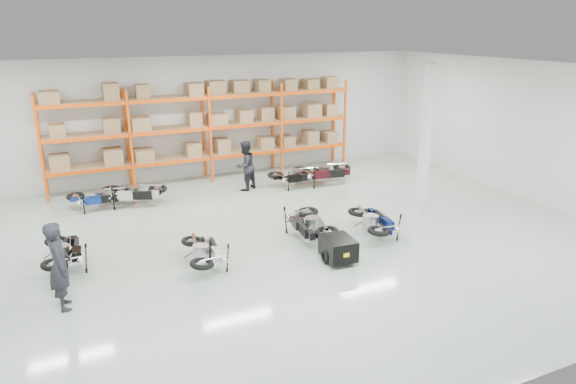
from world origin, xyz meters
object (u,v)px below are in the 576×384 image
person_left (60,266)px  moto_black_far_left (64,248)px  moto_back_d (324,168)px  moto_back_b (133,189)px  person_back (245,166)px  trailer (338,248)px  moto_touring_right (309,219)px  moto_blue_centre (375,217)px  moto_back_a (98,193)px  moto_silver_left (205,248)px  moto_back_c (296,172)px

person_left → moto_black_far_left: bearing=-6.1°
moto_back_d → moto_black_far_left: bearing=120.2°
moto_back_b → person_back: 3.87m
moto_back_b → person_left: size_ratio=0.96×
moto_black_far_left → moto_back_b: bearing=-115.1°
trailer → moto_back_b: size_ratio=0.82×
moto_touring_right → person_left: 6.31m
moto_blue_centre → moto_back_b: 7.82m
moto_touring_right → moto_back_a: size_ratio=1.12×
moto_back_d → person_left: (-8.98, -5.47, 0.35)m
trailer → person_back: 6.44m
moto_touring_right → moto_back_a: bearing=142.8°
moto_black_far_left → moto_touring_right: bearing=175.8°
trailer → person_back: (-0.09, 6.42, 0.52)m
person_back → moto_silver_left: bearing=30.0°
moto_back_a → moto_back_d: size_ratio=0.86×
moto_back_b → trailer: bearing=-127.7°
trailer → moto_back_c: (1.72, 6.04, 0.17)m
moto_blue_centre → person_left: 7.98m
person_back → moto_back_c: bearing=137.2°
moto_blue_centre → moto_black_far_left: size_ratio=1.03×
moto_touring_right → moto_back_b: bearing=136.8°
moto_silver_left → person_back: bearing=-113.9°
moto_back_d → moto_back_b: bearing=94.8°
moto_silver_left → person_left: size_ratio=0.86×
trailer → moto_back_d: (2.78, 5.93, 0.23)m
moto_silver_left → person_left: bearing=16.3°
moto_black_far_left → moto_touring_right: 6.16m
moto_back_d → moto_back_a: bearing=94.5°
moto_blue_centre → person_left: bearing=14.3°
moto_black_far_left → moto_back_a: bearing=-101.9°
moto_blue_centre → moto_back_b: size_ratio=0.97×
moto_back_c → person_back: person_back is taller
moto_black_far_left → moto_back_b: 4.52m
moto_back_c → moto_back_d: size_ratio=0.89×
moto_silver_left → moto_blue_centre: bearing=-175.7°
moto_blue_centre → moto_silver_left: moto_blue_centre is taller
moto_black_far_left → moto_touring_right: moto_touring_right is taller
moto_back_b → person_left: person_left is taller
person_left → trailer: bearing=-97.5°
person_left → moto_blue_centre: bearing=-89.2°
moto_blue_centre → moto_back_a: bearing=-28.8°
moto_back_a → moto_back_c: moto_back_c is taller
moto_black_far_left → moto_back_c: bearing=-151.7°
moto_back_b → person_back: (3.85, 0.03, 0.33)m
moto_touring_right → moto_back_d: size_ratio=0.96×
moto_back_d → person_back: person_back is taller
moto_touring_right → moto_back_a: (-4.98, 4.91, -0.06)m
moto_back_d → trailer: bearing=163.6°
moto_blue_centre → person_back: (-1.84, 5.39, 0.35)m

